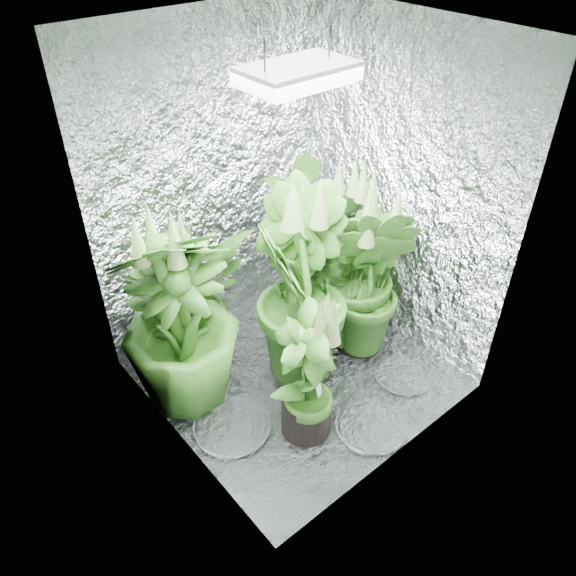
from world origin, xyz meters
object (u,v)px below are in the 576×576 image
Objects in this scene: plant_a at (183,297)px; plant_b at (303,272)px; plant_f at (307,375)px; plant_c at (296,291)px; grow_lamp at (298,75)px; plant_g at (364,278)px; circulation_fan at (318,285)px; plant_e at (345,251)px; plant_d at (180,320)px.

plant_b is at bearing -27.82° from plant_a.
plant_b is 1.24× the size of plant_f.
plant_f is (-0.27, -0.41, -0.18)m from plant_c.
grow_lamp is 1.53m from plant_a.
plant_g is 0.63m from circulation_fan.
plant_f is 1.18m from circulation_fan.
plant_f is 2.53× the size of circulation_fan.
plant_e is at bearing 17.07° from plant_c.
plant_b is 0.78m from plant_f.
plant_d is 3.37× the size of circulation_fan.
plant_c is at bearing -138.48° from plant_b.
grow_lamp is 0.43× the size of plant_g.
grow_lamp is 1.82m from circulation_fan.
plant_d is at bearing 160.93° from plant_c.
plant_a is (-0.40, 0.58, -1.36)m from grow_lamp.
plant_f is at bearing -132.89° from circulation_fan.
plant_a is 0.96m from plant_f.
circulation_fan is (-0.01, 0.23, -0.39)m from plant_e.
plant_g reaches higher than plant_a.
grow_lamp reaches higher than plant_e.
plant_b is (0.66, -0.35, 0.08)m from plant_a.
plant_c is 0.59m from plant_e.
plant_g is (0.74, 0.31, 0.11)m from plant_f.
plant_d is at bearing 155.90° from grow_lamp.
grow_lamp reaches higher than plant_a.
plant_c is (0.04, 0.05, -1.22)m from grow_lamp.
plant_d is (-0.64, 0.22, -0.02)m from plant_c.
plant_b is at bearing 41.52° from plant_c.
plant_f is (-0.49, -0.60, -0.11)m from plant_b.
plant_a is 0.85× the size of plant_e.
plant_d reaches higher than circulation_fan.
grow_lamp is 0.43× the size of plant_e.
plant_e is at bearing -83.97° from circulation_fan.
circulation_fan is (0.55, 0.40, -0.45)m from plant_c.
plant_b is 0.91× the size of plant_c.
plant_c is (0.44, -0.54, 0.14)m from plant_a.
plant_b is at bearing -145.20° from circulation_fan.
plant_b is 0.38m from plant_g.
plant_d is 1.20m from plant_e.
plant_e is at bearing -2.92° from plant_b.
plant_g is (0.91, -0.63, 0.07)m from plant_a.
plant_e is (0.56, 0.17, -0.05)m from plant_c.
plant_b is 1.01× the size of plant_g.
plant_d is 1.08× the size of plant_g.
plant_d reaches higher than plant_b.
plant_f is (0.37, -0.63, -0.16)m from plant_d.
plant_b reaches higher than plant_g.
circulation_fan is (0.08, 0.49, -0.38)m from plant_g.
plant_b is 3.14× the size of circulation_fan.
plant_d reaches higher than plant_a.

